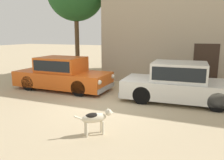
# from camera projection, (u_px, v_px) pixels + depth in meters

# --- Properties ---
(ground_plane) EXTENTS (80.00, 80.00, 0.00)m
(ground_plane) POSITION_uv_depth(u_px,v_px,m) (104.00, 105.00, 8.26)
(ground_plane) COLOR tan
(parked_sedan_nearest) EXTENTS (4.58, 1.78, 1.50)m
(parked_sedan_nearest) POSITION_uv_depth(u_px,v_px,m) (62.00, 74.00, 10.45)
(parked_sedan_nearest) COLOR #D15619
(parked_sedan_nearest) RESTS_ON ground_plane
(parked_sedan_second) EXTENTS (4.48, 2.06, 1.50)m
(parked_sedan_second) POSITION_uv_depth(u_px,v_px,m) (179.00, 82.00, 8.54)
(parked_sedan_second) COLOR silver
(parked_sedan_second) RESTS_ON ground_plane
(stray_dog_spotted) EXTENTS (0.82, 0.76, 0.67)m
(stray_dog_spotted) POSITION_uv_depth(u_px,v_px,m) (96.00, 118.00, 5.73)
(stray_dog_spotted) COLOR beige
(stray_dog_spotted) RESTS_ON ground_plane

